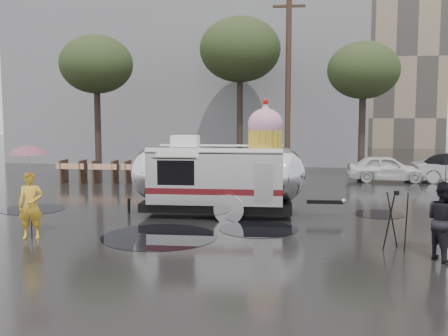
# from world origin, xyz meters

# --- Properties ---
(ground) EXTENTS (120.00, 120.00, 0.00)m
(ground) POSITION_xyz_m (0.00, 0.00, 0.00)
(ground) COLOR black
(ground) RESTS_ON ground
(puddles) EXTENTS (12.75, 5.97, 0.01)m
(puddles) POSITION_xyz_m (-0.34, 1.57, 0.01)
(puddles) COLOR black
(puddles) RESTS_ON ground
(grey_building) EXTENTS (22.00, 12.00, 13.00)m
(grey_building) POSITION_xyz_m (-4.00, 24.00, 6.50)
(grey_building) COLOR slate
(grey_building) RESTS_ON ground
(utility_pole) EXTENTS (1.60, 0.28, 9.00)m
(utility_pole) POSITION_xyz_m (2.50, 14.00, 4.62)
(utility_pole) COLOR #473323
(utility_pole) RESTS_ON ground
(tree_left) EXTENTS (3.64, 3.64, 6.95)m
(tree_left) POSITION_xyz_m (-7.00, 13.00, 5.48)
(tree_left) COLOR #382D26
(tree_left) RESTS_ON ground
(tree_mid) EXTENTS (4.20, 4.20, 8.03)m
(tree_mid) POSITION_xyz_m (0.00, 15.00, 6.34)
(tree_mid) COLOR #382D26
(tree_mid) RESTS_ON ground
(tree_right) EXTENTS (3.36, 3.36, 6.42)m
(tree_right) POSITION_xyz_m (6.00, 13.00, 5.06)
(tree_right) COLOR #382D26
(tree_right) RESTS_ON ground
(barricade_row) EXTENTS (4.30, 0.80, 1.00)m
(barricade_row) POSITION_xyz_m (-5.55, 9.96, 0.52)
(barricade_row) COLOR #473323
(barricade_row) RESTS_ON ground
(airstream_trailer) EXTENTS (6.69, 2.60, 3.60)m
(airstream_trailer) POSITION_xyz_m (0.57, 3.22, 1.26)
(airstream_trailer) COLOR silver
(airstream_trailer) RESTS_ON ground
(person_left) EXTENTS (0.68, 0.54, 1.65)m
(person_left) POSITION_xyz_m (-3.67, -0.37, 0.83)
(person_left) COLOR gold
(person_left) RESTS_ON ground
(umbrella_pink) EXTENTS (1.16, 1.16, 2.34)m
(umbrella_pink) POSITION_xyz_m (-3.67, -0.37, 1.95)
(umbrella_pink) COLOR pink
(umbrella_pink) RESTS_ON ground
(person_right) EXTENTS (0.72, 0.91, 1.67)m
(person_right) POSITION_xyz_m (5.91, -1.07, 0.84)
(person_right) COLOR black
(person_right) RESTS_ON ground
(umbrella_black) EXTENTS (1.10, 1.10, 2.30)m
(umbrella_black) POSITION_xyz_m (5.91, -1.07, 1.92)
(umbrella_black) COLOR black
(umbrella_black) RESTS_ON ground
(tripod) EXTENTS (0.56, 0.53, 1.36)m
(tripod) POSITION_xyz_m (5.08, -0.35, 0.78)
(tripod) COLOR black
(tripod) RESTS_ON ground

